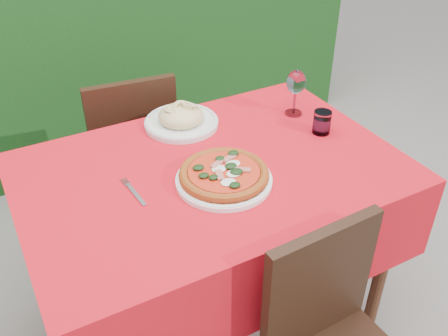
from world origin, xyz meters
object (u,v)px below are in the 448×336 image
pizza_plate (224,176)px  wine_glass (296,84)px  pasta_plate (181,119)px  fork (136,194)px  chair_far (132,147)px  water_glass (322,123)px

pizza_plate → wine_glass: wine_glass is taller
pasta_plate → fork: 0.45m
wine_glass → fork: size_ratio=1.05×
chair_far → fork: size_ratio=4.80×
chair_far → pasta_plate: size_ratio=3.01×
wine_glass → water_glass: bearing=-88.0°
chair_far → pizza_plate: size_ratio=2.74×
pasta_plate → water_glass: water_glass is taller
pasta_plate → wine_glass: size_ratio=1.53×
water_glass → pizza_plate: bearing=-167.3°
chair_far → pasta_plate: (0.10, -0.36, 0.29)m
pizza_plate → fork: 0.28m
pasta_plate → water_glass: (0.43, -0.29, 0.01)m
fork → water_glass: bearing=-1.9°
pizza_plate → wine_glass: (0.46, 0.27, 0.10)m
pasta_plate → chair_far: bearing=105.2°
water_glass → fork: water_glass is taller
pizza_plate → wine_glass: 0.54m
pizza_plate → fork: (-0.27, 0.07, -0.02)m
wine_glass → pizza_plate: bearing=-149.4°
water_glass → wine_glass: size_ratio=0.47×
pizza_plate → fork: size_ratio=1.75×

